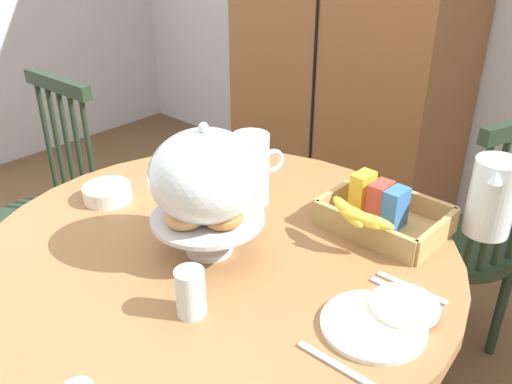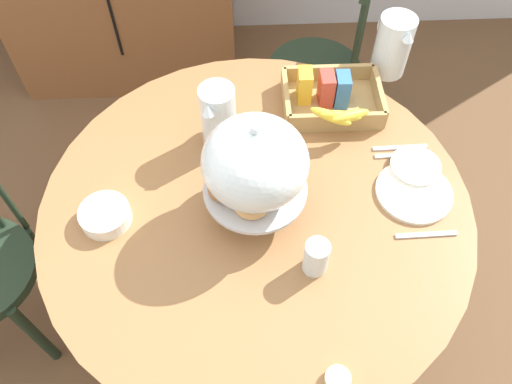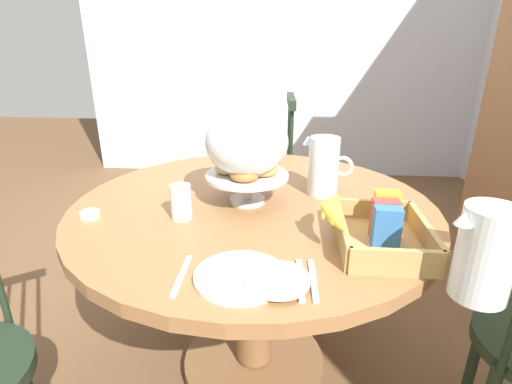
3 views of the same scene
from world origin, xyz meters
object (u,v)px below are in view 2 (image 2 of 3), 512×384
object	(u,v)px
milk_pitcher	(392,48)
windsor_chair_facing_door	(320,71)
pastry_stand_with_dome	(255,166)
cereal_bowl	(105,215)
butter_dish	(338,379)
drinking_glass	(316,257)
orange_juice_pitcher	(219,119)
china_plate_large	(414,192)
dining_table	(256,238)
cereal_basket	(330,98)
china_plate_small	(416,166)

from	to	relation	value
milk_pitcher	windsor_chair_facing_door	bearing A→B (deg)	116.32
pastry_stand_with_dome	cereal_bowl	distance (m)	0.45
pastry_stand_with_dome	butter_dish	xyz separation A→B (m)	(0.17, -0.48, -0.19)
windsor_chair_facing_door	drinking_glass	distance (m)	1.14
orange_juice_pitcher	china_plate_large	xyz separation A→B (m)	(0.56, -0.23, -0.09)
orange_juice_pitcher	butter_dish	world-z (taller)	orange_juice_pitcher
dining_table	china_plate_large	bearing A→B (deg)	1.28
cereal_basket	butter_dish	world-z (taller)	cereal_basket
pastry_stand_with_dome	cereal_basket	world-z (taller)	pastry_stand_with_dome
windsor_chair_facing_door	china_plate_large	size ratio (longest dim) A/B	4.43
milk_pitcher	butter_dish	size ratio (longest dim) A/B	3.49
milk_pitcher	cereal_bowl	bearing A→B (deg)	-147.27
china_plate_large	butter_dish	xyz separation A→B (m)	(-0.29, -0.51, 0.01)
cereal_bowl	butter_dish	xyz separation A→B (m)	(0.58, -0.46, -0.01)
butter_dish	china_plate_small	bearing A→B (deg)	62.33
cereal_basket	drinking_glass	world-z (taller)	cereal_basket
drinking_glass	cereal_bowl	bearing A→B (deg)	163.00
cereal_bowl	pastry_stand_with_dome	bearing A→B (deg)	2.54
orange_juice_pitcher	drinking_glass	world-z (taller)	orange_juice_pitcher
milk_pitcher	pastry_stand_with_dome	bearing A→B (deg)	-130.83
dining_table	windsor_chair_facing_door	bearing A→B (deg)	69.86
windsor_chair_facing_door	cereal_bowl	bearing A→B (deg)	-129.13
china_plate_small	drinking_glass	size ratio (longest dim) A/B	1.36
pastry_stand_with_dome	china_plate_large	xyz separation A→B (m)	(0.46, 0.03, -0.19)
china_plate_small	butter_dish	world-z (taller)	same
dining_table	milk_pitcher	distance (m)	0.78
dining_table	orange_juice_pitcher	bearing A→B (deg)	112.70
windsor_chair_facing_door	china_plate_large	world-z (taller)	windsor_chair_facing_door
cereal_basket	drinking_glass	distance (m)	0.58
orange_juice_pitcher	china_plate_small	bearing A→B (deg)	-13.82
orange_juice_pitcher	butter_dish	xyz separation A→B (m)	(0.26, -0.74, -0.08)
pastry_stand_with_dome	china_plate_small	bearing A→B (deg)	13.97
windsor_chair_facing_door	china_plate_small	xyz separation A→B (m)	(0.16, -0.76, 0.30)
drinking_glass	butter_dish	bearing A→B (deg)	-85.82
milk_pitcher	cereal_basket	distance (m)	0.29
china_plate_small	butter_dish	distance (m)	0.68
china_plate_small	butter_dish	size ratio (longest dim) A/B	2.50
china_plate_large	drinking_glass	world-z (taller)	drinking_glass
dining_table	pastry_stand_with_dome	distance (m)	0.40
orange_juice_pitcher	milk_pitcher	xyz separation A→B (m)	(0.58, 0.29, 0.00)
cereal_basket	butter_dish	bearing A→B (deg)	-96.02
windsor_chair_facing_door	orange_juice_pitcher	bearing A→B (deg)	-123.82
drinking_glass	pastry_stand_with_dome	bearing A→B (deg)	127.75
pastry_stand_with_dome	drinking_glass	distance (m)	0.28
milk_pitcher	drinking_glass	bearing A→B (deg)	-114.12
milk_pitcher	china_plate_small	world-z (taller)	milk_pitcher
milk_pitcher	orange_juice_pitcher	bearing A→B (deg)	-152.98
windsor_chair_facing_door	dining_table	bearing A→B (deg)	-110.14
dining_table	china_plate_small	distance (m)	0.54
china_plate_small	butter_dish	bearing A→B (deg)	-117.67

